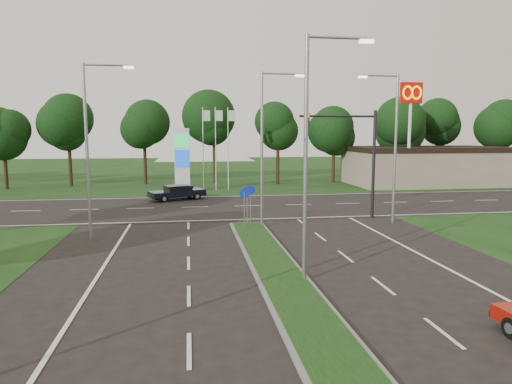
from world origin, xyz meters
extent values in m
plane|color=black|center=(0.00, 0.00, 0.00)|extent=(160.00, 160.00, 0.00)
cube|color=#123311|center=(0.00, 55.00, 0.00)|extent=(160.00, 50.00, 0.02)
cube|color=black|center=(0.00, 24.00, 0.00)|extent=(160.00, 12.00, 0.02)
cube|color=slate|center=(0.00, 4.00, 0.06)|extent=(2.00, 26.00, 0.12)
cube|color=gray|center=(22.00, 36.00, 2.00)|extent=(16.00, 9.00, 4.00)
cylinder|color=gray|center=(0.80, 6.00, 4.50)|extent=(0.16, 0.16, 9.00)
cylinder|color=gray|center=(1.90, 6.00, 8.90)|extent=(2.20, 0.10, 0.10)
cube|color=#FFF2CC|center=(3.00, 6.00, 8.80)|extent=(0.50, 0.22, 0.12)
cylinder|color=gray|center=(0.80, 16.00, 4.50)|extent=(0.16, 0.16, 9.00)
cylinder|color=gray|center=(1.90, 16.00, 8.90)|extent=(2.20, 0.10, 0.10)
cube|color=#FFF2CC|center=(3.00, 16.00, 8.80)|extent=(0.50, 0.22, 0.12)
cylinder|color=gray|center=(-8.50, 14.00, 4.50)|extent=(0.16, 0.16, 9.00)
cylinder|color=gray|center=(-7.40, 14.00, 8.90)|extent=(2.20, 0.10, 0.10)
cube|color=#FFF2CC|center=(-6.30, 14.00, 8.80)|extent=(0.50, 0.22, 0.12)
cylinder|color=gray|center=(9.00, 16.00, 4.50)|extent=(0.16, 0.16, 9.00)
cylinder|color=gray|center=(7.90, 16.00, 8.90)|extent=(2.20, 0.10, 0.10)
cube|color=#FFF2CC|center=(6.80, 16.00, 8.80)|extent=(0.50, 0.22, 0.12)
cylinder|color=black|center=(8.50, 18.00, 3.50)|extent=(0.20, 0.20, 7.00)
cylinder|color=black|center=(6.00, 18.00, 6.60)|extent=(5.00, 0.14, 0.14)
cube|color=black|center=(4.00, 18.00, 6.30)|extent=(0.28, 0.28, 0.90)
sphere|color=#FF190C|center=(4.00, 17.82, 6.60)|extent=(0.20, 0.20, 0.20)
cylinder|color=gray|center=(-0.30, 15.50, 1.10)|extent=(0.06, 0.06, 2.20)
cylinder|color=#0C26A5|center=(-0.30, 15.50, 2.10)|extent=(0.56, 0.04, 0.56)
cylinder|color=gray|center=(0.00, 16.50, 1.10)|extent=(0.06, 0.06, 2.20)
cylinder|color=#0C26A5|center=(0.00, 16.50, 2.10)|extent=(0.56, 0.04, 0.56)
cylinder|color=gray|center=(0.30, 17.20, 1.10)|extent=(0.06, 0.06, 2.20)
cylinder|color=#0C26A5|center=(0.30, 17.20, 2.10)|extent=(0.56, 0.04, 0.56)
cube|color=silver|center=(-4.00, 33.00, 3.00)|extent=(1.40, 0.30, 6.00)
cube|color=#0CA53F|center=(-4.00, 32.82, 4.80)|extent=(1.30, 0.08, 1.20)
cube|color=#0C3FBF|center=(-4.00, 32.82, 3.20)|extent=(1.30, 0.08, 1.60)
cylinder|color=silver|center=(-2.00, 34.00, 4.00)|extent=(0.08, 0.08, 8.00)
cube|color=#B2D8B2|center=(-1.65, 34.00, 7.20)|extent=(0.70, 0.02, 1.00)
cylinder|color=silver|center=(-0.80, 34.00, 4.00)|extent=(0.08, 0.08, 8.00)
cube|color=#B2D8B2|center=(-0.45, 34.00, 7.20)|extent=(0.70, 0.02, 1.00)
cylinder|color=silver|center=(0.40, 34.00, 4.00)|extent=(0.08, 0.08, 8.00)
cube|color=#B2D8B2|center=(0.75, 34.00, 7.20)|extent=(0.70, 0.02, 1.00)
cylinder|color=silver|center=(18.00, 32.00, 5.00)|extent=(0.30, 0.30, 10.00)
cube|color=#BF0C07|center=(18.00, 32.00, 9.40)|extent=(2.20, 0.35, 2.00)
torus|color=#FFC600|center=(17.55, 31.78, 9.40)|extent=(1.06, 0.16, 1.06)
torus|color=#FFC600|center=(18.45, 31.78, 9.40)|extent=(1.06, 0.16, 1.06)
cylinder|color=black|center=(0.00, 40.00, 2.20)|extent=(0.36, 0.36, 4.40)
sphere|color=black|center=(0.00, 40.00, 6.50)|extent=(6.00, 6.00, 6.00)
sphere|color=black|center=(0.30, 39.80, 7.50)|extent=(4.80, 4.80, 4.80)
cylinder|color=black|center=(5.15, 0.44, 0.29)|extent=(0.23, 0.59, 0.58)
cube|color=black|center=(-4.42, 28.00, 0.56)|extent=(4.83, 3.41, 0.46)
cube|color=black|center=(-4.33, 28.03, 1.00)|extent=(2.42, 2.19, 0.43)
cube|color=black|center=(-4.33, 28.03, 1.21)|extent=(2.05, 1.97, 0.04)
cylinder|color=black|center=(-5.42, 26.68, 0.32)|extent=(0.66, 0.43, 0.63)
cylinder|color=black|center=(-6.06, 28.22, 0.32)|extent=(0.66, 0.43, 0.63)
cylinder|color=black|center=(-2.77, 27.78, 0.32)|extent=(0.66, 0.43, 0.63)
cylinder|color=black|center=(-3.42, 29.32, 0.32)|extent=(0.66, 0.43, 0.63)
camera|label=1|loc=(-3.43, -10.16, 5.52)|focal=32.00mm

